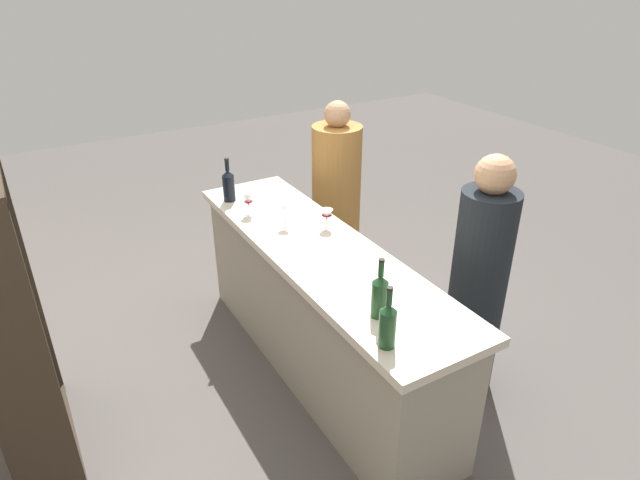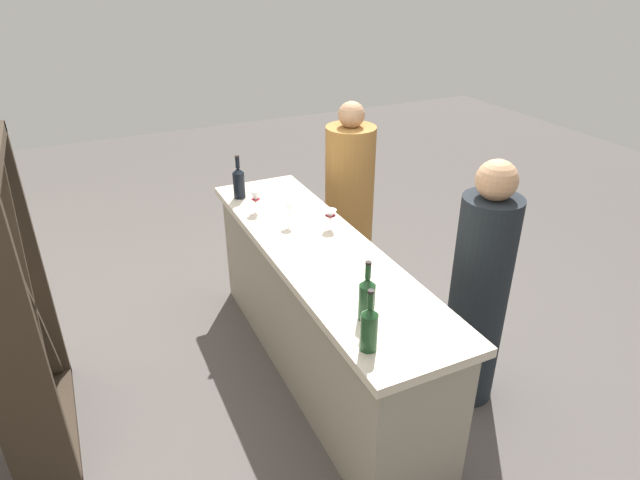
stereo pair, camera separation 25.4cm
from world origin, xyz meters
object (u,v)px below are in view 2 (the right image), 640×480
Objects in this scene: wine_bottle_second_left_olive_green at (367,297)px; wine_glass_near_left at (330,216)px; wine_glass_near_right at (256,198)px; wine_rack at (15,311)px; wine_bottle_leftmost_olive_green at (369,327)px; wine_bottle_center_near_black at (239,182)px; person_left_guest at (478,295)px; person_center_guest at (349,204)px; wine_glass_near_center at (289,208)px.

wine_glass_near_left is (0.94, -0.27, -0.03)m from wine_bottle_second_left_olive_green.
wine_glass_near_left is 0.56m from wine_glass_near_right.
wine_bottle_leftmost_olive_green is at bearing -127.84° from wine_rack.
wine_glass_near_right is (-0.28, -0.02, -0.02)m from wine_bottle_center_near_black.
wine_bottle_leftmost_olive_green is at bearing 37.10° from person_left_guest.
wine_glass_near_left is (-0.73, -0.36, -0.03)m from wine_bottle_center_near_black.
wine_bottle_center_near_black is at bearing -41.96° from person_left_guest.
wine_bottle_center_near_black is at bearing 3.06° from wine_bottle_second_left_olive_green.
person_left_guest is at bearing -79.29° from wine_bottle_second_left_olive_green.
wine_bottle_leftmost_olive_green is 2.14m from person_center_guest.
wine_bottle_center_near_black is at bearing 22.12° from person_center_guest.
wine_rack is at bearing 52.16° from wine_bottle_leftmost_olive_green.
wine_glass_near_right is at bearing 2.65° from wine_bottle_second_left_olive_green.
wine_glass_near_center is at bearing -155.17° from wine_glass_near_right.
wine_bottle_center_near_black is 0.21× the size of person_center_guest.
person_center_guest is at bearing -25.75° from wine_bottle_second_left_olive_green.
wine_bottle_second_left_olive_green is 1.67m from wine_bottle_center_near_black.
wine_glass_near_left is 0.27m from wine_glass_near_center.
wine_rack is at bearing 90.87° from wine_glass_near_left.
person_center_guest is (0.31, -0.88, -0.33)m from wine_glass_near_right.
person_left_guest reaches higher than wine_bottle_center_near_black.
wine_glass_near_left is at bearing -89.13° from wine_rack.
wine_bottle_leftmost_olive_green is at bearing 172.61° from wine_glass_near_center.
wine_bottle_second_left_olive_green reaches higher than wine_glass_near_left.
wine_glass_near_right is (0.28, 0.13, -0.01)m from wine_glass_near_center.
wine_bottle_leftmost_olive_green reaches higher than wine_glass_near_center.
wine_glass_near_center is (-0.56, -0.15, -0.00)m from wine_bottle_center_near_black.
person_left_guest reaches higher than wine_bottle_second_left_olive_green.
person_center_guest reaches higher than wine_glass_near_right.
wine_glass_near_left is 0.08× the size of person_left_guest.
wine_glass_near_left is at bearing -37.51° from person_left_guest.
wine_glass_near_right is at bearing 37.19° from wine_glass_near_left.
wine_glass_near_left is (1.14, -0.38, -0.03)m from wine_bottle_leftmost_olive_green.
wine_bottle_center_near_black is 1.80m from person_left_guest.
wine_rack is 1.83m from wine_bottle_leftmost_olive_green.
wine_bottle_second_left_olive_green is at bearing -27.23° from wine_bottle_leftmost_olive_green.
wine_glass_near_center is at bearing -7.39° from wine_bottle_leftmost_olive_green.
person_left_guest is at bearing 111.31° from person_center_guest.
wine_glass_near_left is at bearing -18.29° from wine_bottle_leftmost_olive_green.
wine_bottle_center_near_black reaches higher than wine_glass_near_right.
person_center_guest is (1.90, -0.92, -0.35)m from wine_bottle_leftmost_olive_green.
wine_glass_near_right is at bearing 39.63° from person_center_guest.
wine_glass_near_right reaches higher than wine_glass_near_left.
wine_bottle_center_near_black is (1.87, -0.02, 0.00)m from wine_bottle_leftmost_olive_green.
person_left_guest is 1.54m from person_center_guest.
wine_bottle_center_near_black is 2.40× the size of wine_glass_near_left.
wine_glass_near_right is (0.45, 0.34, 0.01)m from wine_glass_near_left.
wine_bottle_leftmost_olive_green is 2.35× the size of wine_glass_near_left.
wine_glass_near_center is 0.31m from wine_glass_near_right.
wine_rack is at bearing 107.73° from wine_glass_near_right.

